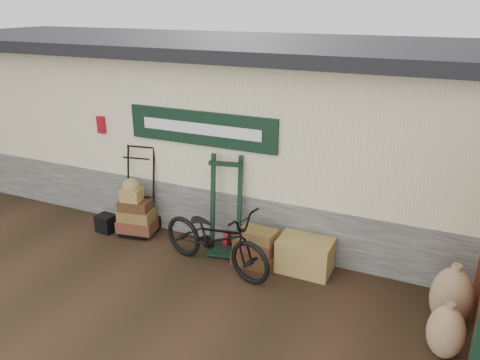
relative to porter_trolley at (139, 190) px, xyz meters
name	(u,v)px	position (x,y,z in m)	size (l,w,h in m)	color
ground	(191,269)	(1.46, -0.77, -0.77)	(80.00, 80.00, 0.00)	black
station_building	(260,126)	(1.46, 1.96, 0.84)	(14.40, 4.10, 3.20)	#4C4C47
porter_trolley	(139,190)	(0.00, 0.00, 0.00)	(0.77, 0.58, 1.54)	black
green_barrow	(225,205)	(1.68, -0.01, 0.02)	(0.57, 0.49, 1.59)	black
suitcase_stack	(256,247)	(2.31, -0.23, -0.47)	(0.68, 0.43, 0.61)	#391F12
wicker_hamper	(305,255)	(3.05, -0.09, -0.51)	(0.80, 0.52, 0.52)	olive
black_trunk	(106,223)	(-0.54, -0.30, -0.62)	(0.31, 0.27, 0.31)	black
bicycle	(215,234)	(1.79, -0.59, -0.19)	(1.99, 0.70, 1.16)	black
burlap_sack_left	(451,297)	(5.07, -0.58, -0.36)	(0.51, 0.43, 0.82)	#866248
burlap_sack_right	(446,332)	(5.04, -1.21, -0.43)	(0.42, 0.35, 0.68)	#866248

